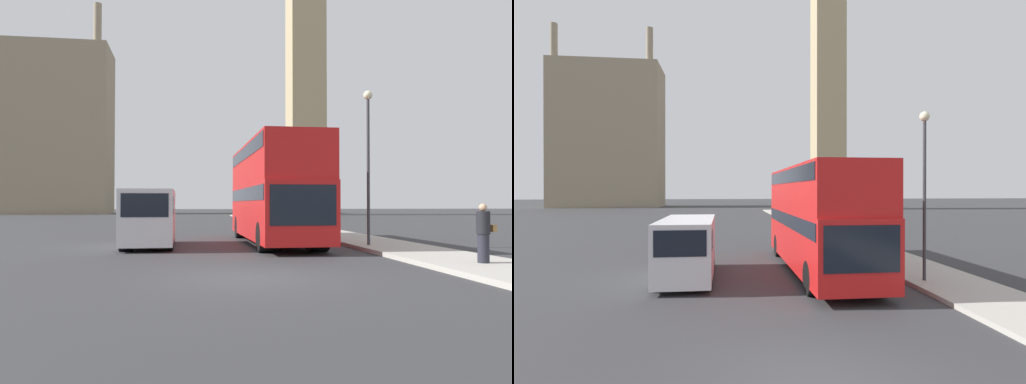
% 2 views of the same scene
% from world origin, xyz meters
% --- Properties ---
extents(ground_plane, '(300.00, 300.00, 0.00)m').
position_xyz_m(ground_plane, '(0.00, 0.00, 0.00)').
color(ground_plane, '#333335').
extents(sidewalk_strip, '(3.00, 120.00, 0.15)m').
position_xyz_m(sidewalk_strip, '(6.50, 0.00, 0.07)').
color(sidewalk_strip, '#ADA89E').
rests_on(sidewalk_strip, ground_plane).
extents(clock_tower, '(5.82, 5.99, 65.35)m').
position_xyz_m(clock_tower, '(17.42, 64.65, 33.55)').
color(clock_tower, tan).
rests_on(clock_tower, ground_plane).
extents(building_block_distant, '(21.06, 11.05, 35.55)m').
position_xyz_m(building_block_distant, '(-25.05, 79.05, 14.63)').
color(building_block_distant, gray).
rests_on(building_block_distant, ground_plane).
extents(red_double_decker_bus, '(2.64, 11.13, 4.39)m').
position_xyz_m(red_double_decker_bus, '(2.33, 9.95, 2.45)').
color(red_double_decker_bus, red).
rests_on(red_double_decker_bus, ground_plane).
extents(white_van, '(2.01, 5.56, 2.33)m').
position_xyz_m(white_van, '(-3.02, 8.97, 1.25)').
color(white_van, silver).
rests_on(white_van, ground_plane).
extents(pedestrian, '(0.52, 0.36, 1.64)m').
position_xyz_m(pedestrian, '(6.56, 0.82, 0.97)').
color(pedestrian, '#23232D').
rests_on(pedestrian, sidewalk_strip).
extents(street_lamp, '(0.36, 0.36, 6.16)m').
position_xyz_m(street_lamp, '(5.64, 7.08, 4.15)').
color(street_lamp, '#38383D').
rests_on(street_lamp, sidewalk_strip).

